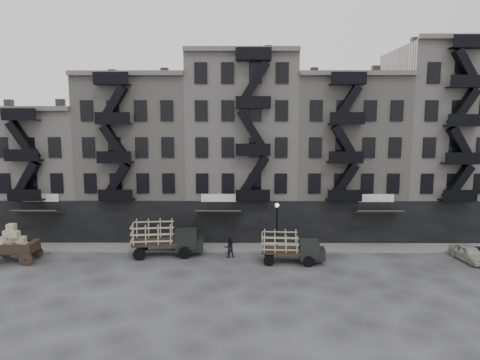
{
  "coord_description": "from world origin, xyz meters",
  "views": [
    {
      "loc": [
        0.1,
        -32.67,
        11.27
      ],
      "look_at": [
        -0.12,
        4.0,
        6.04
      ],
      "focal_mm": 32.0,
      "sensor_mm": 36.0,
      "label": 1
    }
  ],
  "objects_px": {
    "stake_truck_west": "(165,236)",
    "car_east": "(469,253)",
    "pedestrian_mid": "(229,247)",
    "wagon": "(13,241)",
    "stake_truck_east": "(291,245)",
    "horse": "(22,245)"
  },
  "relations": [
    {
      "from": "wagon",
      "to": "stake_truck_west",
      "type": "distance_m",
      "value": 11.91
    },
    {
      "from": "horse",
      "to": "stake_truck_east",
      "type": "relative_size",
      "value": 0.35
    },
    {
      "from": "car_east",
      "to": "stake_truck_west",
      "type": "bearing_deg",
      "value": 170.35
    },
    {
      "from": "stake_truck_east",
      "to": "wagon",
      "type": "bearing_deg",
      "value": -176.29
    },
    {
      "from": "wagon",
      "to": "stake_truck_east",
      "type": "distance_m",
      "value": 22.02
    },
    {
      "from": "car_east",
      "to": "pedestrian_mid",
      "type": "relative_size",
      "value": 2.18
    },
    {
      "from": "wagon",
      "to": "pedestrian_mid",
      "type": "relative_size",
      "value": 2.11
    },
    {
      "from": "pedestrian_mid",
      "to": "stake_truck_west",
      "type": "bearing_deg",
      "value": -26.13
    },
    {
      "from": "stake_truck_west",
      "to": "stake_truck_east",
      "type": "height_order",
      "value": "stake_truck_west"
    },
    {
      "from": "stake_truck_west",
      "to": "car_east",
      "type": "distance_m",
      "value": 24.63
    },
    {
      "from": "stake_truck_west",
      "to": "pedestrian_mid",
      "type": "distance_m",
      "value": 5.4
    },
    {
      "from": "horse",
      "to": "car_east",
      "type": "relative_size",
      "value": 0.47
    },
    {
      "from": "wagon",
      "to": "stake_truck_west",
      "type": "relative_size",
      "value": 0.61
    },
    {
      "from": "stake_truck_west",
      "to": "pedestrian_mid",
      "type": "relative_size",
      "value": 3.48
    },
    {
      "from": "horse",
      "to": "wagon",
      "type": "xyz_separation_m",
      "value": [
        0.4,
        -2.02,
        1.01
      ]
    },
    {
      "from": "car_east",
      "to": "pedestrian_mid",
      "type": "bearing_deg",
      "value": 171.03
    },
    {
      "from": "stake_truck_east",
      "to": "pedestrian_mid",
      "type": "relative_size",
      "value": 2.92
    },
    {
      "from": "horse",
      "to": "stake_truck_west",
      "type": "bearing_deg",
      "value": -68.24
    },
    {
      "from": "stake_truck_east",
      "to": "horse",
      "type": "bearing_deg",
      "value": 178.57
    },
    {
      "from": "horse",
      "to": "stake_truck_east",
      "type": "xyz_separation_m",
      "value": [
        22.42,
        -2.03,
        0.67
      ]
    },
    {
      "from": "horse",
      "to": "stake_truck_east",
      "type": "distance_m",
      "value": 22.52
    },
    {
      "from": "stake_truck_west",
      "to": "horse",
      "type": "bearing_deg",
      "value": 172.66
    }
  ]
}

